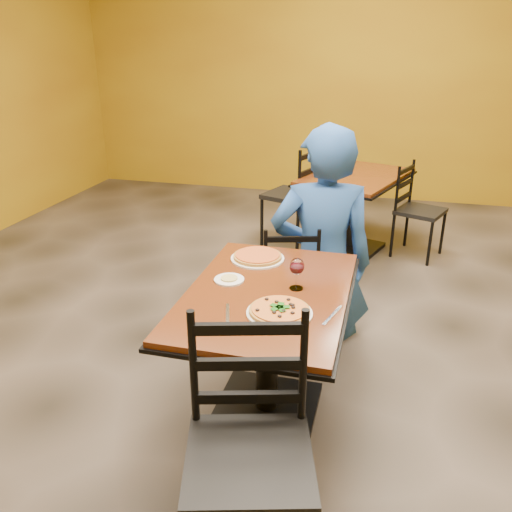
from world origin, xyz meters
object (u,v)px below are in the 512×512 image
(table_main, at_px, (267,324))
(chair_main_far, at_px, (289,278))
(chair_main_near, at_px, (249,462))
(wine_glass, at_px, (297,272))
(plate_far, at_px, (258,258))
(pizza_main, at_px, (279,310))
(table_second, at_px, (355,195))
(chair_second_left, at_px, (291,196))
(pizza_far, at_px, (258,256))
(diner, at_px, (323,234))
(side_plate, at_px, (229,280))
(plate_main, at_px, (279,313))
(chair_second_right, at_px, (420,212))

(table_main, bearing_deg, chair_main_far, 93.88)
(chair_main_near, bearing_deg, wine_glass, 75.17)
(table_main, bearing_deg, plate_far, 111.61)
(table_main, bearing_deg, pizza_main, -63.56)
(table_second, relative_size, chair_main_far, 1.65)
(chair_second_left, bearing_deg, table_second, 109.82)
(chair_main_far, distance_m, pizza_far, 0.62)
(table_second, bearing_deg, pizza_main, -92.60)
(pizza_far, bearing_deg, table_second, 79.95)
(table_second, height_order, diner, diner)
(diner, distance_m, wine_glass, 0.89)
(table_main, relative_size, side_plate, 7.69)
(table_main, height_order, plate_main, plate_main)
(chair_main_near, height_order, plate_main, chair_main_near)
(chair_main_far, xyz_separation_m, chair_second_right, (0.91, 1.69, 0.02))
(plate_main, bearing_deg, table_second, 87.40)
(chair_second_right, height_order, pizza_main, chair_second_right)
(chair_main_far, relative_size, plate_far, 2.66)
(chair_main_near, bearing_deg, table_main, 83.66)
(chair_second_right, bearing_deg, table_second, 111.40)
(chair_second_right, bearing_deg, diner, 178.11)
(pizza_main, height_order, wine_glass, wine_glass)
(table_main, height_order, chair_main_near, chair_main_near)
(chair_second_right, xyz_separation_m, pizza_main, (-0.74, -2.80, 0.33))
(pizza_main, distance_m, pizza_far, 0.66)
(plate_main, relative_size, side_plate, 1.94)
(chair_second_left, relative_size, side_plate, 6.29)
(table_main, relative_size, table_second, 0.90)
(table_second, distance_m, chair_second_left, 0.62)
(chair_second_left, xyz_separation_m, pizza_main, (0.49, -2.80, 0.27))
(plate_far, relative_size, pizza_far, 1.11)
(plate_far, xyz_separation_m, pizza_far, (0.00, -0.00, 0.02))
(table_main, distance_m, pizza_far, 0.47)
(wine_glass, bearing_deg, plate_far, 131.88)
(diner, relative_size, plate_main, 4.72)
(table_second, distance_m, chair_main_far, 1.73)
(plate_far, distance_m, pizza_far, 0.02)
(table_main, xyz_separation_m, wine_glass, (0.13, 0.07, 0.28))
(chair_main_near, distance_m, diner, 1.87)
(plate_main, bearing_deg, pizza_far, 113.39)
(chair_main_far, height_order, plate_far, chair_main_far)
(chair_main_near, distance_m, side_plate, 1.07)
(plate_far, height_order, side_plate, same)
(diner, xyz_separation_m, pizza_main, (-0.04, -1.17, 0.04))
(chair_second_left, distance_m, plate_main, 2.85)
(chair_second_left, height_order, pizza_far, chair_second_left)
(table_main, distance_m, chair_second_right, 2.72)
(chair_second_right, xyz_separation_m, wine_glass, (-0.72, -2.51, 0.40))
(chair_second_left, bearing_deg, pizza_main, 29.74)
(chair_main_near, bearing_deg, pizza_far, 87.46)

